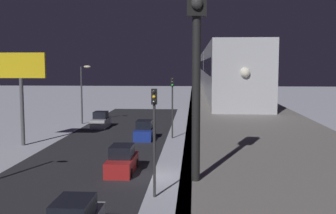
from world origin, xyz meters
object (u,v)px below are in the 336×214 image
Objects in this scene: traffic_light_near at (154,127)px; commercial_billboard at (21,75)px; sedan_blue at (144,131)px; traffic_light_mid at (172,99)px; sedan_silver_2 at (101,121)px; sedan_red at (122,161)px; rail_signal at (197,37)px; subway_train at (220,69)px.

commercial_billboard is (14.18, -14.82, 2.63)m from traffic_light_near.
traffic_light_near reaches higher than sedan_blue.
sedan_silver_2 is at bearing -37.63° from traffic_light_mid.
commercial_billboard is (4.88, 11.95, 6.03)m from sedan_silver_2.
sedan_red is at bearing 140.58° from commercial_billboard.
sedan_red is 7.13m from traffic_light_near.
sedan_blue is (5.25, -34.86, -7.51)m from rail_signal.
rail_signal is at bearing 98.40° from traffic_light_near.
subway_train is 4.14× the size of commercial_billboard.
sedan_red and sedan_blue have the same top height.
rail_signal reaches higher than traffic_light_mid.
commercial_billboard is at bearing 67.79° from sedan_silver_2.
sedan_silver_2 is at bearing 129.31° from sedan_blue.
sedan_blue is 0.64× the size of traffic_light_near.
rail_signal reaches higher than sedan_silver_2.
subway_train is 11.50m from sedan_blue.
traffic_light_mid is at bearing -86.21° from rail_signal.
subway_train reaches higher than commercial_billboard.
sedan_silver_2 is at bearing -74.73° from rail_signal.
subway_train is at bearing -94.31° from rail_signal.
sedan_silver_2 is at bearing -70.84° from traffic_light_near.
subway_train reaches higher than sedan_silver_2.
sedan_blue is (-0.00, -13.40, 0.01)m from sedan_red.
sedan_silver_2 is 0.63× the size of traffic_light_near.
sedan_blue is 19.47m from traffic_light_near.
rail_signal is 0.88× the size of sedan_red.
sedan_red is at bearing 45.53° from subway_train.
commercial_billboard is (11.28, -9.27, 6.04)m from sedan_red.
rail_signal reaches higher than subway_train.
sedan_silver_2 is (6.40, -7.82, 0.00)m from sedan_blue.
sedan_blue and sedan_silver_2 have the same top height.
traffic_light_near is at bearing -81.30° from sedan_blue.
commercial_billboard is at bearing -61.73° from rail_signal.
traffic_light_mid is (-2.90, -0.65, 3.40)m from sedan_blue.
traffic_light_mid is at bearing -54.94° from subway_train.
traffic_light_near is (-2.90, 18.95, 3.40)m from sedan_blue.
rail_signal reaches higher than commercial_billboard.
subway_train is 14.25m from traffic_light_near.
traffic_light_near is at bearing 133.73° from commercial_billboard.
subway_train is 18.80m from commercial_billboard.
subway_train is at bearing 174.83° from commercial_billboard.
subway_train reaches higher than sedan_red.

